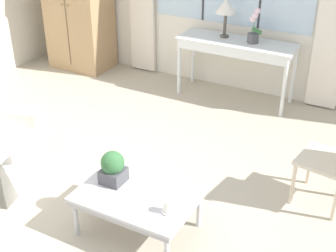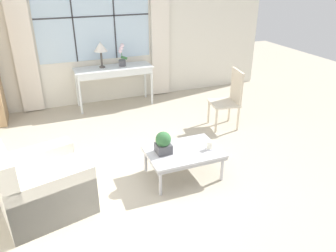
% 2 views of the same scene
% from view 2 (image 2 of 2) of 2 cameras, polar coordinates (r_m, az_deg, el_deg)
% --- Properties ---
extents(ground_plane, '(14.00, 14.00, 0.00)m').
position_cam_2_polar(ground_plane, '(4.24, -3.57, -9.44)').
color(ground_plane, '#B2A893').
extents(wall_back_windowed, '(7.20, 0.14, 2.80)m').
position_cam_2_polar(wall_back_windowed, '(6.50, -12.66, 15.91)').
color(wall_back_windowed, silver).
rests_on(wall_back_windowed, ground_plane).
extents(console_table, '(1.46, 0.50, 0.76)m').
position_cam_2_polar(console_table, '(6.38, -9.47, 9.34)').
color(console_table, silver).
rests_on(console_table, ground_plane).
extents(table_lamp, '(0.25, 0.25, 0.48)m').
position_cam_2_polar(table_lamp, '(6.29, -11.67, 13.24)').
color(table_lamp, '#4C4742').
rests_on(table_lamp, console_table).
extents(potted_orchid, '(0.17, 0.14, 0.42)m').
position_cam_2_polar(potted_orchid, '(6.38, -8.03, 11.72)').
color(potted_orchid, '#4C4C51').
rests_on(potted_orchid, console_table).
extents(armchair_upholstered, '(1.06, 1.02, 0.87)m').
position_cam_2_polar(armchair_upholstered, '(3.87, -21.21, -9.88)').
color(armchair_upholstered, silver).
rests_on(armchair_upholstered, ground_plane).
extents(side_chair_wooden, '(0.50, 0.50, 0.98)m').
position_cam_2_polar(side_chair_wooden, '(5.51, 10.78, 5.12)').
color(side_chair_wooden, beige).
rests_on(side_chair_wooden, ground_plane).
extents(coffee_table, '(0.93, 0.66, 0.37)m').
position_cam_2_polar(coffee_table, '(4.16, 2.68, -4.75)').
color(coffee_table, '#BCBCC1').
rests_on(coffee_table, ground_plane).
extents(potted_plant_small, '(0.19, 0.19, 0.28)m').
position_cam_2_polar(potted_plant_small, '(4.02, -0.82, -2.90)').
color(potted_plant_small, '#4C4C51').
rests_on(potted_plant_small, coffee_table).
extents(pillar_candle, '(0.10, 0.10, 0.12)m').
position_cam_2_polar(pillar_candle, '(4.17, 7.26, -3.41)').
color(pillar_candle, silver).
rests_on(pillar_candle, coffee_table).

